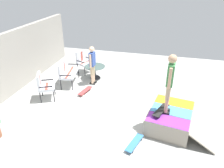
# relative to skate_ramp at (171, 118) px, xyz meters

# --- Properties ---
(ground_plane) EXTENTS (12.00, 12.00, 0.10)m
(ground_plane) POSITION_rel_skate_ramp_xyz_m (0.48, 2.03, -0.32)
(ground_plane) COLOR #A8A8A3
(back_wall_cinderblock) EXTENTS (9.00, 0.20, 2.32)m
(back_wall_cinderblock) POSITION_rel_skate_ramp_xyz_m (0.48, 6.03, 0.88)
(back_wall_cinderblock) COLOR #9E998E
(back_wall_cinderblock) RESTS_ON ground_plane
(skate_ramp) EXTENTS (1.90, 2.17, 0.55)m
(skate_ramp) POSITION_rel_skate_ramp_xyz_m (0.00, 0.00, 0.00)
(skate_ramp) COLOR gray
(skate_ramp) RESTS_ON ground_plane
(patio_bench) EXTENTS (1.33, 0.76, 1.02)m
(patio_bench) POSITION_rel_skate_ramp_xyz_m (1.88, 4.30, 0.34)
(patio_bench) COLOR black
(patio_bench) RESTS_ON ground_plane
(patio_chair_near_house) EXTENTS (0.79, 0.76, 1.02)m
(patio_chair_near_house) POSITION_rel_skate_ramp_xyz_m (3.18, 4.08, 0.34)
(patio_chair_near_house) COLOR black
(patio_chair_near_house) RESTS_ON ground_plane
(patio_chair_by_wall) EXTENTS (0.80, 0.76, 1.02)m
(patio_chair_by_wall) POSITION_rel_skate_ramp_xyz_m (0.47, 4.57, 0.34)
(patio_chair_by_wall) COLOR black
(patio_chair_by_wall) RESTS_ON ground_plane
(patio_table) EXTENTS (0.90, 0.90, 0.57)m
(patio_table) POSITION_rel_skate_ramp_xyz_m (2.67, 3.34, 0.13)
(patio_table) COLOR black
(patio_table) RESTS_ON ground_plane
(person_watching) EXTENTS (0.48, 0.25, 1.63)m
(person_watching) POSITION_rel_skate_ramp_xyz_m (2.15, 3.26, 0.67)
(person_watching) COLOR black
(person_watching) RESTS_ON ground_plane
(person_skater) EXTENTS (0.48, 0.26, 1.78)m
(person_skater) POSITION_rel_skate_ramp_xyz_m (-0.12, 0.20, 1.33)
(person_skater) COLOR black
(person_skater) RESTS_ON skate_ramp
(skateboard_by_bench) EXTENTS (0.82, 0.37, 0.10)m
(skateboard_by_bench) POSITION_rel_skate_ramp_xyz_m (1.30, 3.29, -0.19)
(skateboard_by_bench) COLOR #B23838
(skateboard_by_bench) RESTS_ON ground_plane
(skateboard_spare) EXTENTS (0.82, 0.42, 0.10)m
(skateboard_spare) POSITION_rel_skate_ramp_xyz_m (-1.14, 0.93, -0.19)
(skateboard_spare) COLOR #3372B2
(skateboard_spare) RESTS_ON ground_plane
(skateboard_on_ramp) EXTENTS (0.82, 0.47, 0.10)m
(skateboard_on_ramp) POSITION_rel_skate_ramp_xyz_m (-0.19, 0.33, 0.36)
(skateboard_on_ramp) COLOR black
(skateboard_on_ramp) RESTS_ON skate_ramp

